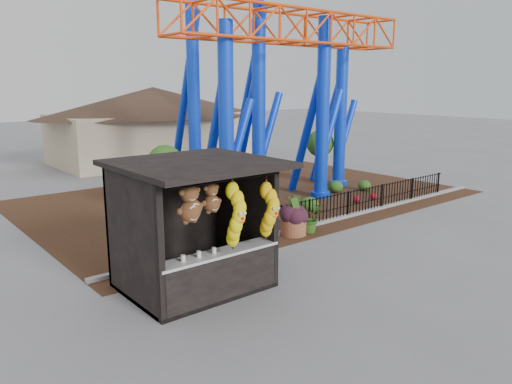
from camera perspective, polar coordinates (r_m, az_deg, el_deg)
ground at (r=13.41m, az=6.78°, el=-8.99°), size 120.00×120.00×0.00m
mulch_bed at (r=21.67m, az=-1.05°, el=-0.56°), size 18.00×12.00×0.02m
curb at (r=18.12m, az=8.79°, el=-3.15°), size 18.00×0.18×0.12m
prize_booth at (r=11.76m, az=-6.57°, el=-4.20°), size 3.50×3.40×3.12m
picket_fence at (r=18.67m, az=10.69°, el=-1.36°), size 12.20×0.06×1.00m
roller_coaster at (r=22.06m, az=0.88°, el=16.49°), size 11.00×6.37×10.82m
terracotta_planter at (r=16.30m, az=4.30°, el=-3.98°), size 0.91×0.91×0.57m
planter_foliage at (r=16.14m, az=4.34°, el=-1.92°), size 0.70×0.70×0.64m
potted_plant at (r=16.60m, az=6.09°, el=-2.92°), size 0.97×0.86×1.01m
landscaping at (r=20.49m, az=5.69°, el=-0.60°), size 7.94×3.47×0.59m
pavilion at (r=32.38m, az=-11.61°, el=8.96°), size 15.00×15.00×4.80m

